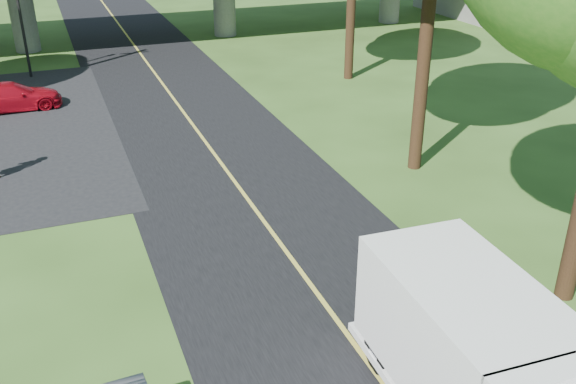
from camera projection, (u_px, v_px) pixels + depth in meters
ground at (380, 381)px, 12.78m from camera, size 120.00×120.00×0.00m
road at (235, 183)px, 21.17m from camera, size 7.00×90.00×0.02m
lane_line at (235, 182)px, 21.16m from camera, size 0.12×90.00×0.01m
traffic_signal at (20, 13)px, 31.27m from camera, size 0.18×0.22×5.20m
step_van at (487, 367)px, 11.00m from camera, size 2.58×6.46×2.68m
red_sedan at (11, 97)px, 27.70m from camera, size 4.18×1.86×1.19m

